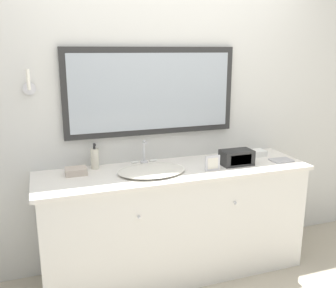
{
  "coord_description": "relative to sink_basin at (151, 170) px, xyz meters",
  "views": [
    {
      "loc": [
        -0.94,
        -2.21,
        1.75
      ],
      "look_at": [
        -0.06,
        0.32,
        1.07
      ],
      "focal_mm": 40.0,
      "sensor_mm": 36.0,
      "label": 1
    }
  ],
  "objects": [
    {
      "name": "picture_frame",
      "position": [
        0.45,
        -0.11,
        0.04
      ],
      "size": [
        0.12,
        0.01,
        0.12
      ],
      "color": "#B2B2B7",
      "rests_on": "vanity_counter"
    },
    {
      "name": "appliance_box",
      "position": [
        0.69,
        -0.03,
        0.04
      ],
      "size": [
        0.25,
        0.15,
        0.12
      ],
      "color": "black",
      "rests_on": "vanity_counter"
    },
    {
      "name": "sink_basin",
      "position": [
        0.0,
        0.0,
        0.0
      ],
      "size": [
        0.5,
        0.42,
        0.2
      ],
      "color": "silver",
      "rests_on": "vanity_counter"
    },
    {
      "name": "soap_bottle",
      "position": [
        -0.38,
        0.23,
        0.06
      ],
      "size": [
        0.06,
        0.06,
        0.2
      ],
      "color": "beige",
      "rests_on": "vanity_counter"
    },
    {
      "name": "hand_towel_far_corner",
      "position": [
        0.98,
        0.14,
        0.0
      ],
      "size": [
        0.15,
        0.11,
        0.05
      ],
      "color": "white",
      "rests_on": "vanity_counter"
    },
    {
      "name": "wall_back",
      "position": [
        0.19,
        0.34,
        0.39
      ],
      "size": [
        8.0,
        0.18,
        2.55
      ],
      "color": "silver",
      "rests_on": "ground_plane"
    },
    {
      "name": "hand_towel_near_sink",
      "position": [
        -0.53,
        0.14,
        0.01
      ],
      "size": [
        0.15,
        0.12,
        0.05
      ],
      "color": "#B7A899",
      "rests_on": "vanity_counter"
    },
    {
      "name": "metal_tray",
      "position": [
        1.09,
        -0.06,
        -0.01
      ],
      "size": [
        0.17,
        0.12,
        0.01
      ],
      "color": "#ADADB2",
      "rests_on": "vanity_counter"
    },
    {
      "name": "vanity_counter",
      "position": [
        0.2,
        0.02,
        -0.45
      ],
      "size": [
        2.09,
        0.59,
        0.87
      ],
      "color": "silver",
      "rests_on": "ground_plane"
    }
  ]
}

